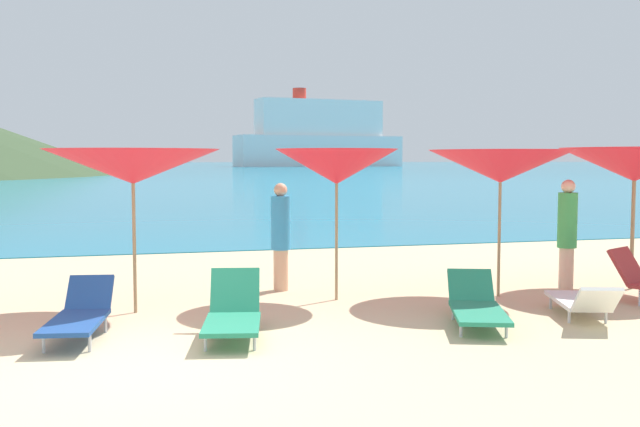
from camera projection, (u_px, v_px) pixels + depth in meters
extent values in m
cube|color=beige|center=(138.00, 252.00, 16.98)|extent=(50.00, 100.00, 0.30)
cube|color=teal|center=(131.00, 165.00, 227.55)|extent=(650.00, 440.00, 0.02)
cylinder|color=#9E7F59|center=(134.00, 236.00, 9.48)|extent=(0.04, 0.04, 2.04)
cone|color=red|center=(133.00, 166.00, 9.41)|extent=(2.34, 2.34, 0.45)
sphere|color=#9E7F59|center=(133.00, 155.00, 9.40)|extent=(0.07, 0.07, 0.07)
cylinder|color=#9E7F59|center=(336.00, 229.00, 10.35)|extent=(0.04, 0.04, 2.04)
cone|color=red|center=(337.00, 167.00, 10.28)|extent=(1.76, 1.76, 0.50)
sphere|color=#9E7F59|center=(337.00, 156.00, 10.27)|extent=(0.07, 0.07, 0.07)
cylinder|color=#9E7F59|center=(499.00, 228.00, 10.63)|extent=(0.04, 0.04, 2.04)
cone|color=red|center=(501.00, 166.00, 10.56)|extent=(2.29, 2.29, 0.48)
sphere|color=#9E7F59|center=(501.00, 156.00, 10.55)|extent=(0.07, 0.07, 0.07)
cylinder|color=#9E7F59|center=(633.00, 223.00, 11.22)|extent=(0.06, 0.06, 2.07)
cone|color=red|center=(635.00, 165.00, 11.15)|extent=(2.40, 2.40, 0.52)
sphere|color=#9E7F59|center=(635.00, 154.00, 11.14)|extent=(0.07, 0.07, 0.07)
cube|color=white|center=(576.00, 301.00, 9.38)|extent=(0.87, 1.33, 0.05)
cube|color=white|center=(597.00, 300.00, 8.58)|extent=(0.60, 0.53, 0.37)
cylinder|color=silver|center=(584.00, 303.00, 9.77)|extent=(0.04, 0.04, 0.16)
cylinder|color=silver|center=(551.00, 303.00, 9.79)|extent=(0.04, 0.04, 0.16)
cylinder|color=silver|center=(606.00, 317.00, 8.91)|extent=(0.04, 0.04, 0.16)
cylinder|color=silver|center=(569.00, 317.00, 8.94)|extent=(0.04, 0.04, 0.16)
cube|color=#268C66|center=(479.00, 313.00, 8.62)|extent=(0.99, 1.40, 0.05)
cube|color=#268C66|center=(470.00, 286.00, 9.42)|extent=(0.67, 0.57, 0.40)
cylinder|color=silver|center=(461.00, 330.00, 8.24)|extent=(0.04, 0.04, 0.17)
cylinder|color=silver|center=(506.00, 330.00, 8.20)|extent=(0.04, 0.04, 0.17)
cylinder|color=silver|center=(453.00, 313.00, 9.12)|extent=(0.04, 0.04, 0.17)
cylinder|color=silver|center=(494.00, 314.00, 9.08)|extent=(0.04, 0.04, 0.17)
cube|color=#1E478C|center=(75.00, 322.00, 7.95)|extent=(0.74, 1.28, 0.05)
cube|color=#1E478C|center=(90.00, 293.00, 8.70)|extent=(0.58, 0.44, 0.40)
cylinder|color=silver|center=(44.00, 343.00, 7.56)|extent=(0.04, 0.04, 0.21)
cylinder|color=silver|center=(90.00, 342.00, 7.60)|extent=(0.04, 0.04, 0.21)
cylinder|color=silver|center=(64.00, 325.00, 8.39)|extent=(0.04, 0.04, 0.21)
cylinder|color=silver|center=(105.00, 324.00, 8.44)|extent=(0.04, 0.04, 0.21)
cube|color=#268C66|center=(232.00, 324.00, 7.95)|extent=(0.80, 1.15, 0.05)
cube|color=#268C66|center=(235.00, 291.00, 8.59)|extent=(0.63, 0.42, 0.52)
cylinder|color=silver|center=(206.00, 343.00, 7.63)|extent=(0.04, 0.04, 0.19)
cylinder|color=silver|center=(255.00, 342.00, 7.66)|extent=(0.04, 0.04, 0.19)
cylinder|color=silver|center=(212.00, 327.00, 8.36)|extent=(0.04, 0.04, 0.19)
cylinder|color=silver|center=(256.00, 326.00, 8.39)|extent=(0.04, 0.04, 0.19)
cube|color=#A53333|center=(627.00, 266.00, 10.33)|extent=(0.69, 0.59, 0.50)
cylinder|color=silver|center=(640.00, 298.00, 9.95)|extent=(0.04, 0.04, 0.24)
cylinder|color=#DBAA84|center=(281.00, 270.00, 11.15)|extent=(0.23, 0.23, 0.64)
cylinder|color=#3399D8|center=(281.00, 223.00, 11.09)|extent=(0.30, 0.30, 0.83)
sphere|color=#DBAA84|center=(281.00, 190.00, 11.06)|extent=(0.21, 0.21, 0.21)
cylinder|color=beige|center=(566.00, 268.00, 11.23)|extent=(0.22, 0.22, 0.66)
cylinder|color=#3FB259|center=(567.00, 220.00, 11.18)|extent=(0.29, 0.29, 0.85)
sphere|color=beige|center=(568.00, 186.00, 11.14)|extent=(0.21, 0.21, 0.21)
cube|color=white|center=(319.00, 151.00, 195.97)|extent=(46.55, 16.23, 8.21)
cube|color=white|center=(319.00, 118.00, 195.30)|extent=(35.01, 12.89, 9.60)
cylinder|color=red|center=(299.00, 94.00, 192.67)|extent=(3.60, 3.60, 3.00)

